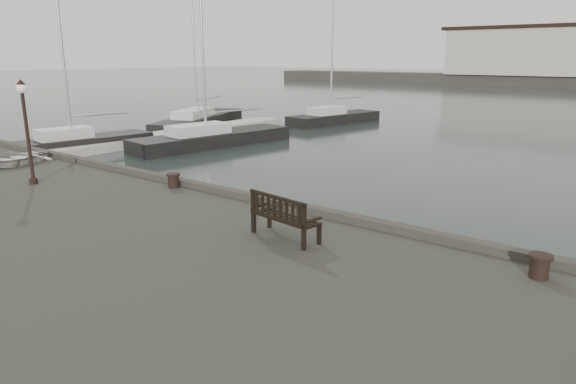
{
  "coord_description": "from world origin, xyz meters",
  "views": [
    {
      "loc": [
        6.48,
        -10.01,
        5.27
      ],
      "look_at": [
        -0.82,
        -0.5,
        2.1
      ],
      "focal_mm": 32.0,
      "sensor_mm": 36.0,
      "label": 1
    }
  ],
  "objects_px": {
    "yacht_a": "(80,147)",
    "yacht_b": "(200,123)",
    "bench": "(285,225)",
    "yacht_d": "(334,121)",
    "yacht_c": "(214,142)",
    "bollard_right": "(540,266)",
    "lamp_post": "(25,118)",
    "dinghy": "(18,158)",
    "bollard_left": "(173,180)"
  },
  "relations": [
    {
      "from": "yacht_b",
      "to": "yacht_d",
      "type": "xyz_separation_m",
      "value": [
        7.62,
        7.57,
        -0.01
      ]
    },
    {
      "from": "yacht_b",
      "to": "yacht_c",
      "type": "height_order",
      "value": "yacht_b"
    },
    {
      "from": "bollard_left",
      "to": "yacht_c",
      "type": "distance_m",
      "value": 16.56
    },
    {
      "from": "bollard_left",
      "to": "dinghy",
      "type": "relative_size",
      "value": 0.18
    },
    {
      "from": "bench",
      "to": "bollard_right",
      "type": "relative_size",
      "value": 3.96
    },
    {
      "from": "yacht_a",
      "to": "yacht_b",
      "type": "xyz_separation_m",
      "value": [
        -2.82,
        12.0,
        0.01
      ]
    },
    {
      "from": "yacht_c",
      "to": "bollard_left",
      "type": "bearing_deg",
      "value": -39.74
    },
    {
      "from": "yacht_c",
      "to": "bollard_right",
      "type": "bearing_deg",
      "value": -22.59
    },
    {
      "from": "lamp_post",
      "to": "yacht_a",
      "type": "xyz_separation_m",
      "value": [
        -12.0,
        8.59,
        -3.3
      ]
    },
    {
      "from": "bollard_right",
      "to": "dinghy",
      "type": "relative_size",
      "value": 0.19
    },
    {
      "from": "yacht_c",
      "to": "yacht_a",
      "type": "bearing_deg",
      "value": -119.68
    },
    {
      "from": "lamp_post",
      "to": "yacht_b",
      "type": "relative_size",
      "value": 0.19
    },
    {
      "from": "bench",
      "to": "yacht_c",
      "type": "xyz_separation_m",
      "value": [
        -16.21,
        13.77,
        -1.61
      ]
    },
    {
      "from": "yacht_c",
      "to": "bench",
      "type": "bearing_deg",
      "value": -31.76
    },
    {
      "from": "bench",
      "to": "bollard_left",
      "type": "xyz_separation_m",
      "value": [
        -5.25,
        1.46,
        -0.09
      ]
    },
    {
      "from": "bollard_right",
      "to": "yacht_d",
      "type": "distance_m",
      "value": 33.55
    },
    {
      "from": "lamp_post",
      "to": "yacht_c",
      "type": "height_order",
      "value": "yacht_c"
    },
    {
      "from": "bench",
      "to": "bollard_right",
      "type": "bearing_deg",
      "value": 21.01
    },
    {
      "from": "bench",
      "to": "yacht_b",
      "type": "relative_size",
      "value": 0.11
    },
    {
      "from": "bollard_right",
      "to": "yacht_d",
      "type": "relative_size",
      "value": 0.04
    },
    {
      "from": "bollard_left",
      "to": "yacht_a",
      "type": "height_order",
      "value": "yacht_a"
    },
    {
      "from": "bollard_right",
      "to": "bollard_left",
      "type": "bearing_deg",
      "value": 178.0
    },
    {
      "from": "bollard_left",
      "to": "bollard_right",
      "type": "height_order",
      "value": "bollard_right"
    },
    {
      "from": "bench",
      "to": "lamp_post",
      "type": "bearing_deg",
      "value": -166.94
    },
    {
      "from": "yacht_a",
      "to": "yacht_c",
      "type": "relative_size",
      "value": 0.82
    },
    {
      "from": "bench",
      "to": "bollard_right",
      "type": "xyz_separation_m",
      "value": [
        4.72,
        1.11,
        -0.09
      ]
    },
    {
      "from": "bench",
      "to": "yacht_d",
      "type": "xyz_separation_m",
      "value": [
        -16.15,
        27.34,
        -1.62
      ]
    },
    {
      "from": "yacht_b",
      "to": "yacht_d",
      "type": "bearing_deg",
      "value": 20.95
    },
    {
      "from": "bollard_right",
      "to": "yacht_b",
      "type": "distance_m",
      "value": 34.09
    },
    {
      "from": "dinghy",
      "to": "yacht_c",
      "type": "xyz_separation_m",
      "value": [
        -4.02,
        13.51,
        -1.55
      ]
    },
    {
      "from": "lamp_post",
      "to": "yacht_d",
      "type": "relative_size",
      "value": 0.28
    },
    {
      "from": "bench",
      "to": "lamp_post",
      "type": "relative_size",
      "value": 0.54
    },
    {
      "from": "bollard_right",
      "to": "yacht_c",
      "type": "distance_m",
      "value": 24.51
    },
    {
      "from": "lamp_post",
      "to": "yacht_d",
      "type": "distance_m",
      "value": 29.26
    },
    {
      "from": "yacht_a",
      "to": "yacht_c",
      "type": "distance_m",
      "value": 7.64
    },
    {
      "from": "bench",
      "to": "yacht_d",
      "type": "distance_m",
      "value": 31.79
    },
    {
      "from": "yacht_a",
      "to": "yacht_d",
      "type": "height_order",
      "value": "yacht_a"
    },
    {
      "from": "dinghy",
      "to": "yacht_b",
      "type": "distance_m",
      "value": 22.73
    },
    {
      "from": "bench",
      "to": "dinghy",
      "type": "xyz_separation_m",
      "value": [
        -12.19,
        0.26,
        -0.06
      ]
    },
    {
      "from": "dinghy",
      "to": "yacht_c",
      "type": "height_order",
      "value": "yacht_c"
    },
    {
      "from": "lamp_post",
      "to": "yacht_b",
      "type": "bearing_deg",
      "value": 125.76
    },
    {
      "from": "bollard_right",
      "to": "bench",
      "type": "bearing_deg",
      "value": -166.79
    },
    {
      "from": "lamp_post",
      "to": "dinghy",
      "type": "relative_size",
      "value": 1.35
    },
    {
      "from": "dinghy",
      "to": "yacht_d",
      "type": "distance_m",
      "value": 27.41
    },
    {
      "from": "dinghy",
      "to": "yacht_a",
      "type": "distance_m",
      "value": 11.64
    },
    {
      "from": "bollard_left",
      "to": "yacht_c",
      "type": "height_order",
      "value": "yacht_c"
    },
    {
      "from": "dinghy",
      "to": "yacht_a",
      "type": "height_order",
      "value": "yacht_a"
    },
    {
      "from": "bollard_left",
      "to": "yacht_a",
      "type": "xyz_separation_m",
      "value": [
        -15.7,
        6.31,
        -1.53
      ]
    },
    {
      "from": "yacht_a",
      "to": "yacht_c",
      "type": "bearing_deg",
      "value": 60.91
    },
    {
      "from": "yacht_a",
      "to": "bollard_right",
      "type": "bearing_deg",
      "value": -5.38
    }
  ]
}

